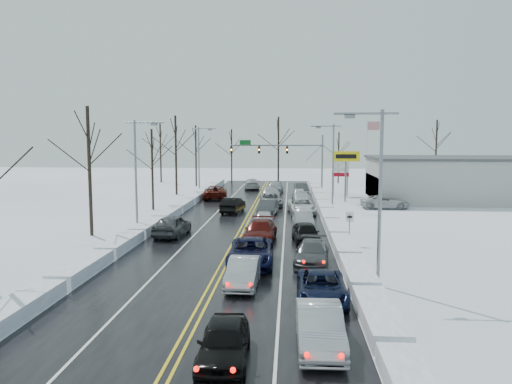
# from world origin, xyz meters

# --- Properties ---
(ground) EXTENTS (160.00, 160.00, 0.00)m
(ground) POSITION_xyz_m (0.00, 0.00, 0.00)
(ground) COLOR white
(ground) RESTS_ON ground
(road_surface) EXTENTS (14.00, 84.00, 0.01)m
(road_surface) POSITION_xyz_m (0.00, 2.00, 0.01)
(road_surface) COLOR black
(road_surface) RESTS_ON ground
(snow_bank_left) EXTENTS (1.46, 72.00, 0.75)m
(snow_bank_left) POSITION_xyz_m (-7.60, 2.00, 0.00)
(snow_bank_left) COLOR white
(snow_bank_left) RESTS_ON ground
(snow_bank_right) EXTENTS (1.46, 72.00, 0.75)m
(snow_bank_right) POSITION_xyz_m (7.60, 2.00, 0.00)
(snow_bank_right) COLOR white
(snow_bank_right) RESTS_ON ground
(traffic_signal_mast) EXTENTS (13.28, 0.39, 8.00)m
(traffic_signal_mast) POSITION_xyz_m (3.45, 27.99, 5.48)
(traffic_signal_mast) COLOR slate
(traffic_signal_mast) RESTS_ON ground
(tires_plus_sign) EXTENTS (3.20, 0.34, 6.00)m
(tires_plus_sign) POSITION_xyz_m (10.50, 15.99, 4.99)
(tires_plus_sign) COLOR slate
(tires_plus_sign) RESTS_ON ground
(used_vehicles_sign) EXTENTS (2.20, 0.22, 4.65)m
(used_vehicles_sign) POSITION_xyz_m (10.50, 22.00, 3.32)
(used_vehicles_sign) COLOR slate
(used_vehicles_sign) RESTS_ON ground
(speed_limit_sign) EXTENTS (0.55, 0.09, 2.35)m
(speed_limit_sign) POSITION_xyz_m (8.20, -8.00, 1.63)
(speed_limit_sign) COLOR slate
(speed_limit_sign) RESTS_ON ground
(flagpole) EXTENTS (1.87, 1.20, 10.00)m
(flagpole) POSITION_xyz_m (15.17, 30.00, 5.93)
(flagpole) COLOR silver
(flagpole) RESTS_ON ground
(dealership_building) EXTENTS (20.40, 12.40, 5.30)m
(dealership_building) POSITION_xyz_m (23.98, 18.00, 2.66)
(dealership_building) COLOR #A3A29E
(dealership_building) RESTS_ON ground
(streetlight_se) EXTENTS (3.20, 0.25, 9.00)m
(streetlight_se) POSITION_xyz_m (8.30, -18.00, 5.31)
(streetlight_se) COLOR slate
(streetlight_se) RESTS_ON ground
(streetlight_ne) EXTENTS (3.20, 0.25, 9.00)m
(streetlight_ne) POSITION_xyz_m (8.30, 10.00, 5.31)
(streetlight_ne) COLOR slate
(streetlight_ne) RESTS_ON ground
(streetlight_sw) EXTENTS (3.20, 0.25, 9.00)m
(streetlight_sw) POSITION_xyz_m (-8.30, -4.00, 5.31)
(streetlight_sw) COLOR slate
(streetlight_sw) RESTS_ON ground
(streetlight_nw) EXTENTS (3.20, 0.25, 9.00)m
(streetlight_nw) POSITION_xyz_m (-8.30, 24.00, 5.31)
(streetlight_nw) COLOR slate
(streetlight_nw) RESTS_ON ground
(tree_left_b) EXTENTS (4.00, 4.00, 10.00)m
(tree_left_b) POSITION_xyz_m (-11.50, -6.00, 6.99)
(tree_left_b) COLOR #2D231C
(tree_left_b) RESTS_ON ground
(tree_left_c) EXTENTS (3.40, 3.40, 8.50)m
(tree_left_c) POSITION_xyz_m (-10.50, 8.00, 5.94)
(tree_left_c) COLOR #2D231C
(tree_left_c) RESTS_ON ground
(tree_left_d) EXTENTS (4.20, 4.20, 10.50)m
(tree_left_d) POSITION_xyz_m (-11.20, 22.00, 7.33)
(tree_left_d) COLOR #2D231C
(tree_left_d) RESTS_ON ground
(tree_left_e) EXTENTS (3.80, 3.80, 9.50)m
(tree_left_e) POSITION_xyz_m (-10.80, 34.00, 6.64)
(tree_left_e) COLOR #2D231C
(tree_left_e) RESTS_ON ground
(tree_far_a) EXTENTS (4.00, 4.00, 10.00)m
(tree_far_a) POSITION_xyz_m (-18.00, 40.00, 6.99)
(tree_far_a) COLOR #2D231C
(tree_far_a) RESTS_ON ground
(tree_far_b) EXTENTS (3.60, 3.60, 9.00)m
(tree_far_b) POSITION_xyz_m (-6.00, 41.00, 6.29)
(tree_far_b) COLOR #2D231C
(tree_far_b) RESTS_ON ground
(tree_far_c) EXTENTS (4.40, 4.40, 11.00)m
(tree_far_c) POSITION_xyz_m (2.00, 39.00, 7.68)
(tree_far_c) COLOR #2D231C
(tree_far_c) RESTS_ON ground
(tree_far_d) EXTENTS (3.40, 3.40, 8.50)m
(tree_far_d) POSITION_xyz_m (12.00, 40.50, 5.94)
(tree_far_d) COLOR #2D231C
(tree_far_d) RESTS_ON ground
(tree_far_e) EXTENTS (4.20, 4.20, 10.50)m
(tree_far_e) POSITION_xyz_m (28.00, 41.00, 7.33)
(tree_far_e) COLOR #2D231C
(tree_far_e) RESTS_ON ground
(queued_car_0) EXTENTS (1.81, 4.23, 1.43)m
(queued_car_0) POSITION_xyz_m (1.74, -27.28, 0.00)
(queued_car_0) COLOR black
(queued_car_0) RESTS_ON ground
(queued_car_1) EXTENTS (1.62, 4.41, 1.44)m
(queued_car_1) POSITION_xyz_m (1.58, -18.49, 0.00)
(queued_car_1) COLOR #ABAEB3
(queued_car_1) RESTS_ON ground
(queued_car_2) EXTENTS (2.78, 5.78, 1.59)m
(queued_car_2) POSITION_xyz_m (1.64, -14.32, 0.00)
(queued_car_2) COLOR black
(queued_car_2) RESTS_ON ground
(queued_car_3) EXTENTS (2.49, 5.48, 1.56)m
(queued_car_3) POSITION_xyz_m (1.79, -7.39, 0.00)
(queued_car_3) COLOR #460C09
(queued_car_3) RESTS_ON ground
(queued_car_4) EXTENTS (2.01, 4.22, 1.39)m
(queued_car_4) POSITION_xyz_m (1.76, -1.82, 0.00)
(queued_car_4) COLOR silver
(queued_car_4) RESTS_ON ground
(queued_car_5) EXTENTS (2.01, 4.70, 1.51)m
(queued_car_5) POSITION_xyz_m (1.79, 5.31, 0.00)
(queued_car_5) COLOR #3A3C3F
(queued_car_5) RESTS_ON ground
(queued_car_6) EXTENTS (2.95, 5.30, 1.40)m
(queued_car_6) POSITION_xyz_m (1.86, 11.81, 0.00)
(queued_car_6) COLOR gray
(queued_car_6) RESTS_ON ground
(queued_car_7) EXTENTS (2.38, 5.59, 1.61)m
(queued_car_7) POSITION_xyz_m (1.65, 16.25, 0.00)
(queued_car_7) COLOR #AEB1B6
(queued_car_7) RESTS_ON ground
(queued_car_8) EXTENTS (2.31, 5.11, 1.70)m
(queued_car_8) POSITION_xyz_m (1.93, 24.83, 0.00)
(queued_car_8) COLOR #A6A8AE
(queued_car_8) RESTS_ON ground
(queued_car_9) EXTENTS (1.71, 4.68, 1.53)m
(queued_car_9) POSITION_xyz_m (5.06, -25.83, 0.00)
(queued_car_9) COLOR #AAACB2
(queued_car_9) RESTS_ON ground
(queued_car_10) EXTENTS (2.29, 4.92, 1.36)m
(queued_car_10) POSITION_xyz_m (5.44, -20.74, 0.00)
(queued_car_10) COLOR black
(queued_car_10) RESTS_ON ground
(queued_car_11) EXTENTS (2.44, 4.98, 1.39)m
(queued_car_11) POSITION_xyz_m (5.29, -13.80, 0.00)
(queued_car_11) COLOR #414446
(queued_car_11) RESTS_ON ground
(queued_car_12) EXTENTS (2.23, 4.61, 1.52)m
(queued_car_12) POSITION_xyz_m (5.12, -7.85, 0.00)
(queued_car_12) COLOR black
(queued_car_12) RESTS_ON ground
(queued_car_13) EXTENTS (1.84, 4.41, 1.42)m
(queued_car_13) POSITION_xyz_m (5.07, -1.66, 0.00)
(queued_car_13) COLOR #94979B
(queued_car_13) RESTS_ON ground
(queued_car_14) EXTENTS (3.09, 5.70, 1.52)m
(queued_car_14) POSITION_xyz_m (5.13, 6.42, 0.00)
(queued_car_14) COLOR silver
(queued_car_14) RESTS_ON ground
(queued_car_15) EXTENTS (2.30, 4.90, 1.38)m
(queued_car_15) POSITION_xyz_m (5.27, 12.56, 0.00)
(queued_car_15) COLOR silver
(queued_car_15) RESTS_ON ground
(queued_car_16) EXTENTS (1.95, 4.26, 1.42)m
(queued_car_16) POSITION_xyz_m (5.07, 17.46, 0.00)
(queued_car_16) COLOR silver
(queued_car_16) RESTS_ON ground
(queued_car_17) EXTENTS (2.01, 4.57, 1.46)m
(queued_car_17) POSITION_xyz_m (5.45, 23.85, 0.00)
(queued_car_17) COLOR #3E4043
(queued_car_17) RESTS_ON ground
(oncoming_car_0) EXTENTS (2.21, 4.89, 1.56)m
(oncoming_car_0) POSITION_xyz_m (-1.83, 6.53, 0.00)
(oncoming_car_0) COLOR black
(oncoming_car_0) RESTS_ON ground
(oncoming_car_1) EXTENTS (3.60, 6.40, 1.69)m
(oncoming_car_1) POSITION_xyz_m (-5.31, 17.69, 0.00)
(oncoming_car_1) COLOR #4C100A
(oncoming_car_1) RESTS_ON ground
(oncoming_car_2) EXTENTS (2.74, 5.64, 1.58)m
(oncoming_car_2) POSITION_xyz_m (-1.69, 29.76, 0.00)
(oncoming_car_2) COLOR #BEBDC0
(oncoming_car_2) RESTS_ON ground
(oncoming_car_3) EXTENTS (2.43, 5.09, 1.68)m
(oncoming_car_3) POSITION_xyz_m (-5.15, -5.86, 0.00)
(oncoming_car_3) COLOR #424547
(oncoming_car_3) RESTS_ON ground
(parked_car_0) EXTENTS (5.17, 2.40, 1.43)m
(parked_car_0) POSITION_xyz_m (14.15, 10.55, 0.00)
(parked_car_0) COLOR #BDBEC0
(parked_car_0) RESTS_ON ground
(parked_car_1) EXTENTS (2.71, 5.88, 1.67)m
(parked_car_1) POSITION_xyz_m (17.02, 17.05, 0.00)
(parked_car_1) COLOR #404245
(parked_car_1) RESTS_ON ground
(parked_car_2) EXTENTS (1.67, 3.94, 1.33)m
(parked_car_2) POSITION_xyz_m (15.17, 23.25, 0.00)
(parked_car_2) COLOR #3B3E40
(parked_car_2) RESTS_ON ground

